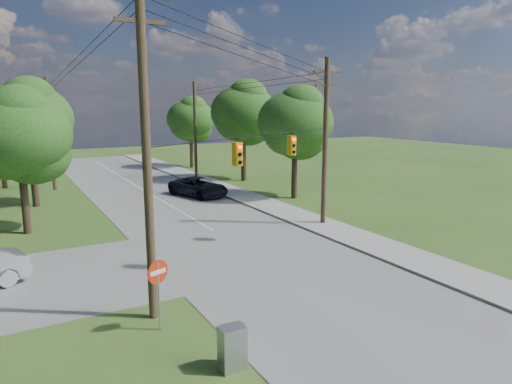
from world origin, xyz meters
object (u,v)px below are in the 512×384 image
pole_ne (325,140)px  do_not_enter_sign (158,280)px  pole_sw (146,147)px  pole_north_e (195,129)px  control_cabinet (232,348)px  pole_north_w (50,133)px  car_main_north (198,187)px

pole_ne → do_not_enter_sign: (-13.60, -8.68, -3.63)m
do_not_enter_sign → pole_sw: bearing=64.4°
pole_sw → pole_north_e: 32.55m
pole_ne → control_cabinet: pole_ne is taller
pole_sw → pole_north_w: bearing=90.8°
do_not_enter_sign → pole_north_e: bearing=45.8°
pole_ne → do_not_enter_sign: 16.54m
pole_sw → control_cabinet: size_ratio=8.96×
pole_sw → pole_ne: pole_sw is taller
pole_north_w → control_cabinet: bearing=-87.6°
control_cabinet → pole_north_w: bearing=92.7°
pole_north_w → do_not_enter_sign: (0.30, -30.68, -3.29)m
do_not_enter_sign → control_cabinet: bearing=-91.4°
pole_sw → do_not_enter_sign: pole_sw is taller
pole_ne → do_not_enter_sign: pole_ne is taller
pole_north_e → control_cabinet: size_ratio=7.47×
pole_north_w → car_main_north: 14.64m
pole_ne → pole_north_e: 22.00m
pole_north_w → control_cabinet: 34.32m
car_main_north → do_not_enter_sign: 23.50m
pole_north_e → pole_north_w: size_ratio=1.00×
pole_north_w → pole_north_e: bearing=0.0°
control_cabinet → pole_ne: bearing=44.2°
car_main_north → control_cabinet: car_main_north is taller
pole_sw → pole_ne: bearing=29.4°
pole_ne → car_main_north: bearing=105.9°
car_main_north → pole_ne: bearing=-92.5°
pole_north_e → do_not_enter_sign: (-13.60, -30.68, -3.29)m
pole_north_e → control_cabinet: 36.48m
control_cabinet → pole_north_e: bearing=70.1°
pole_sw → control_cabinet: 7.17m
pole_sw → do_not_enter_sign: (-0.10, -1.08, -4.39)m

